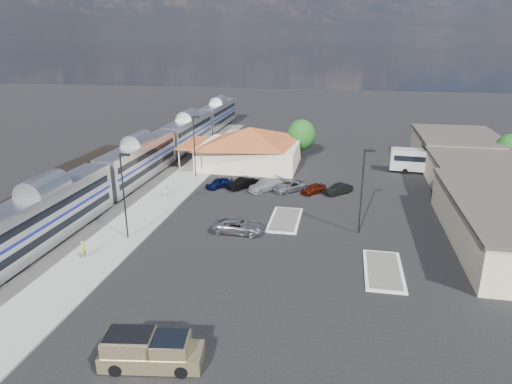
% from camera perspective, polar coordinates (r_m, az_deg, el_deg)
% --- Properties ---
extents(ground, '(280.00, 280.00, 0.00)m').
position_cam_1_polar(ground, '(50.01, -1.22, -4.10)').
color(ground, black).
rests_on(ground, ground).
extents(railbed, '(16.00, 100.00, 0.12)m').
position_cam_1_polar(railbed, '(64.30, -18.28, 0.25)').
color(railbed, '#4C4944').
rests_on(railbed, ground).
extents(platform, '(5.50, 92.00, 0.18)m').
position_cam_1_polar(platform, '(58.76, -11.49, -0.85)').
color(platform, gray).
rests_on(platform, ground).
extents(passenger_train, '(3.00, 104.00, 5.55)m').
position_cam_1_polar(passenger_train, '(66.15, -14.33, 3.66)').
color(passenger_train, silver).
rests_on(passenger_train, ground).
extents(freight_cars, '(2.80, 46.00, 4.00)m').
position_cam_1_polar(freight_cars, '(67.03, -19.82, 2.48)').
color(freight_cars, black).
rests_on(freight_cars, ground).
extents(station_depot, '(18.35, 12.24, 6.20)m').
position_cam_1_polar(station_depot, '(72.37, -0.79, 5.73)').
color(station_depot, beige).
rests_on(station_depot, ground).
extents(buildings_east, '(14.40, 51.40, 4.80)m').
position_cam_1_polar(buildings_east, '(64.39, 26.91, 1.22)').
color(buildings_east, '#C6B28C').
rests_on(buildings_east, ground).
extents(traffic_island_south, '(3.30, 7.50, 0.21)m').
position_cam_1_polar(traffic_island_south, '(51.18, 3.64, -3.46)').
color(traffic_island_south, silver).
rests_on(traffic_island_south, ground).
extents(traffic_island_north, '(3.30, 7.50, 0.21)m').
position_cam_1_polar(traffic_island_north, '(41.99, 15.65, -9.39)').
color(traffic_island_north, silver).
rests_on(traffic_island_north, ground).
extents(lamp_plat_s, '(1.08, 0.25, 9.00)m').
position_cam_1_polar(lamp_plat_s, '(46.36, -16.16, 0.31)').
color(lamp_plat_s, black).
rests_on(lamp_plat_s, ground).
extents(lamp_plat_n, '(1.08, 0.25, 9.00)m').
position_cam_1_polar(lamp_plat_n, '(65.97, -7.66, 6.25)').
color(lamp_plat_n, black).
rests_on(lamp_plat_n, ground).
extents(lamp_lot, '(1.08, 0.25, 9.00)m').
position_cam_1_polar(lamp_lot, '(47.25, 13.24, 0.90)').
color(lamp_lot, black).
rests_on(lamp_lot, ground).
extents(tree_east_c, '(4.41, 4.41, 6.21)m').
position_cam_1_polar(tree_east_c, '(76.68, 29.16, 4.57)').
color(tree_east_c, '#382314').
rests_on(tree_east_c, ground).
extents(tree_depot, '(4.71, 4.71, 6.63)m').
position_cam_1_polar(tree_depot, '(76.91, 5.69, 7.10)').
color(tree_depot, '#382314').
rests_on(tree_depot, ground).
extents(pickup_truck, '(6.52, 3.18, 2.16)m').
position_cam_1_polar(pickup_truck, '(30.54, -12.87, -18.81)').
color(pickup_truck, '#99885E').
rests_on(pickup_truck, ground).
extents(suv, '(5.52, 2.66, 1.52)m').
position_cam_1_polar(suv, '(47.75, -2.13, -4.27)').
color(suv, '#A3A5AB').
rests_on(suv, ground).
extents(coach_bus, '(11.21, 3.05, 3.56)m').
position_cam_1_polar(coach_bus, '(72.99, 20.81, 3.74)').
color(coach_bus, silver).
rests_on(coach_bus, ground).
extents(person_a, '(0.51, 0.68, 1.68)m').
position_cam_1_polar(person_a, '(44.92, -20.76, -6.73)').
color(person_a, '#A3B839').
rests_on(person_a, platform).
extents(person_b, '(0.70, 0.85, 1.60)m').
position_cam_1_polar(person_b, '(58.95, -11.26, 0.15)').
color(person_b, silver).
rests_on(person_b, platform).
extents(parked_car_a, '(3.76, 4.15, 1.37)m').
position_cam_1_polar(parked_car_a, '(62.25, -4.62, 1.17)').
color(parked_car_a, '#0D1543').
rests_on(parked_car_a, ground).
extents(parked_car_b, '(4.17, 4.50, 1.50)m').
position_cam_1_polar(parked_car_b, '(61.76, -1.68, 1.14)').
color(parked_car_b, black).
rests_on(parked_car_b, ground).
extents(parked_car_c, '(4.99, 5.32, 1.51)m').
position_cam_1_polar(parked_car_c, '(60.88, 1.20, 0.89)').
color(parked_car_c, silver).
rests_on(parked_car_c, ground).
extents(parked_car_d, '(5.06, 5.06, 1.36)m').
position_cam_1_polar(parked_car_d, '(60.76, 4.22, 0.73)').
color(parked_car_d, gray).
rests_on(parked_car_d, ground).
extents(parked_car_e, '(3.57, 3.86, 1.28)m').
position_cam_1_polar(parked_car_e, '(60.23, 7.21, 0.43)').
color(parked_car_e, maroon).
rests_on(parked_car_e, ground).
extents(parked_car_f, '(3.86, 3.83, 1.33)m').
position_cam_1_polar(parked_car_f, '(60.42, 10.26, 0.35)').
color(parked_car_f, black).
rests_on(parked_car_f, ground).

